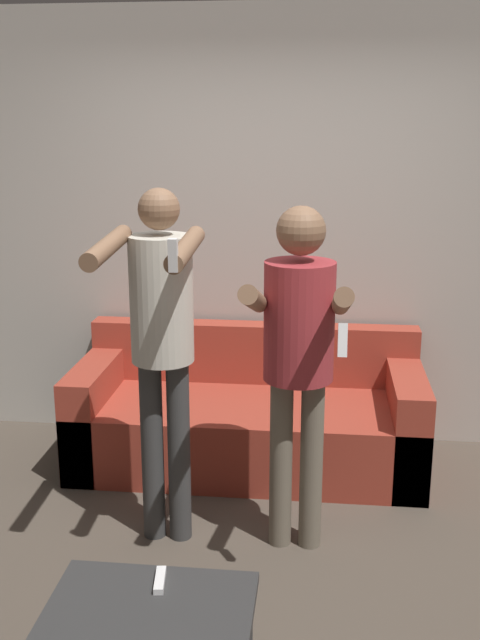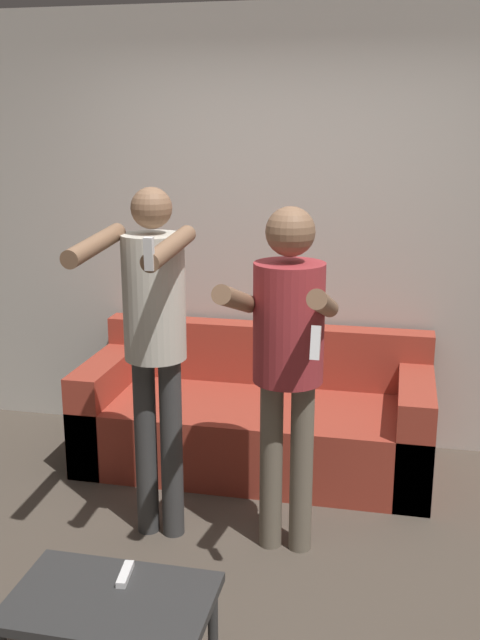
{
  "view_description": "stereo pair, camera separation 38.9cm",
  "coord_description": "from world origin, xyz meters",
  "px_view_note": "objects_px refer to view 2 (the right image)",
  "views": [
    {
      "loc": [
        0.27,
        -2.92,
        2.04
      ],
      "look_at": [
        -0.15,
        0.81,
        1.02
      ],
      "focal_mm": 42.0,
      "sensor_mm": 36.0,
      "label": 1
    },
    {
      "loc": [
        0.65,
        -2.86,
        2.04
      ],
      "look_at": [
        -0.15,
        0.81,
        1.02
      ],
      "focal_mm": 42.0,
      "sensor_mm": 36.0,
      "label": 2
    }
  ],
  "objects_px": {
    "coffee_table": "(111,608)",
    "remote_on_table": "(125,574)",
    "person_standing_left": "(154,327)",
    "couch": "(256,420)",
    "person_standing_right": "(288,344)"
  },
  "relations": [
    {
      "from": "coffee_table",
      "to": "remote_on_table",
      "type": "distance_m",
      "value": 0.14
    },
    {
      "from": "couch",
      "to": "person_standing_left",
      "type": "distance_m",
      "value": 1.27
    },
    {
      "from": "person_standing_right",
      "to": "remote_on_table",
      "type": "height_order",
      "value": "person_standing_right"
    },
    {
      "from": "remote_on_table",
      "to": "person_standing_left",
      "type": "bearing_deg",
      "value": 100.58
    },
    {
      "from": "couch",
      "to": "remote_on_table",
      "type": "height_order",
      "value": "couch"
    },
    {
      "from": "couch",
      "to": "coffee_table",
      "type": "distance_m",
      "value": 1.95
    },
    {
      "from": "person_standing_left",
      "to": "coffee_table",
      "type": "distance_m",
      "value": 1.29
    },
    {
      "from": "couch",
      "to": "person_standing_right",
      "type": "distance_m",
      "value": 1.24
    },
    {
      "from": "person_standing_left",
      "to": "coffee_table",
      "type": "bearing_deg",
      "value": -81.15
    },
    {
      "from": "person_standing_left",
      "to": "remote_on_table",
      "type": "relative_size",
      "value": 11.35
    },
    {
      "from": "person_standing_right",
      "to": "remote_on_table",
      "type": "relative_size",
      "value": 10.88
    },
    {
      "from": "person_standing_left",
      "to": "person_standing_right",
      "type": "xyz_separation_m",
      "value": [
        0.64,
        0.0,
        -0.04
      ]
    },
    {
      "from": "person_standing_right",
      "to": "remote_on_table",
      "type": "distance_m",
      "value": 1.22
    },
    {
      "from": "remote_on_table",
      "to": "person_standing_right",
      "type": "bearing_deg",
      "value": 62.43
    },
    {
      "from": "coffee_table",
      "to": "remote_on_table",
      "type": "relative_size",
      "value": 4.82
    }
  ]
}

